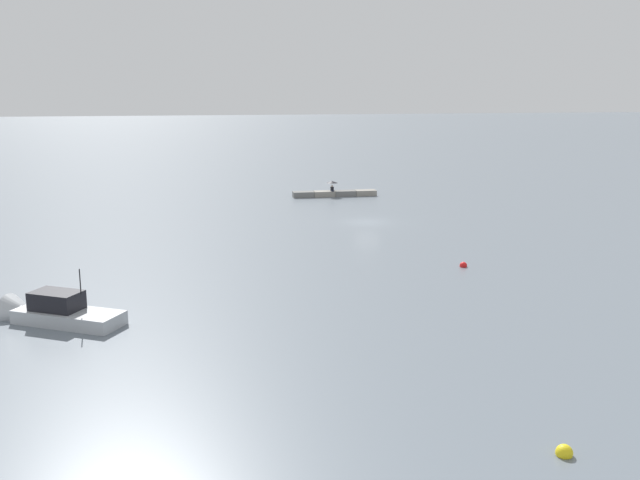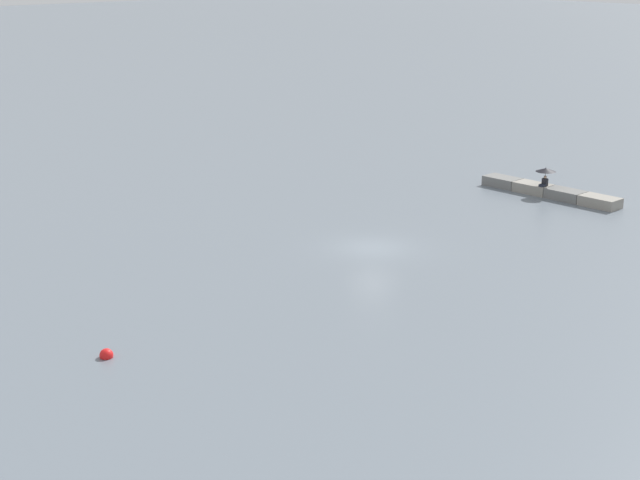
{
  "view_description": "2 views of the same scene",
  "coord_description": "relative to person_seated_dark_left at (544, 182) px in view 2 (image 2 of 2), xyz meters",
  "views": [
    {
      "loc": [
        17.07,
        71.22,
        13.9
      ],
      "look_at": [
        7.04,
        12.81,
        1.13
      ],
      "focal_mm": 41.25,
      "sensor_mm": 36.0,
      "label": 1
    },
    {
      "loc": [
        -35.86,
        37.83,
        16.17
      ],
      "look_at": [
        -5.13,
        8.95,
        3.44
      ],
      "focal_mm": 53.9,
      "sensor_mm": 36.0,
      "label": 2
    }
  ],
  "objects": [
    {
      "name": "person_seated_dark_left",
      "position": [
        0.0,
        0.0,
        0.0
      ],
      "size": [
        0.4,
        0.61,
        0.73
      ],
      "rotation": [
        0.0,
        0.0,
        0.02
      ],
      "color": "#1E2333",
      "rests_on": "seawall_pier"
    },
    {
      "name": "umbrella_open_black",
      "position": [
        0.0,
        -0.1,
        0.87
      ],
      "size": [
        1.39,
        1.39,
        1.3
      ],
      "color": "black",
      "rests_on": "seawall_pier"
    },
    {
      "name": "ground_plane",
      "position": [
        -0.34,
        17.31,
        -0.94
      ],
      "size": [
        500.0,
        500.0,
        0.0
      ],
      "primitive_type": "plane",
      "color": "slate"
    },
    {
      "name": "seawall_pier",
      "position": [
        -0.34,
        -0.17,
        -0.6
      ],
      "size": [
        10.44,
        1.48,
        0.69
      ],
      "color": "gray",
      "rests_on": "ground_plane"
    },
    {
      "name": "mooring_buoy_far",
      "position": [
        -3.39,
        36.47,
        -0.84
      ],
      "size": [
        0.58,
        0.58,
        0.58
      ],
      "color": "red",
      "rests_on": "ground_plane"
    }
  ]
}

